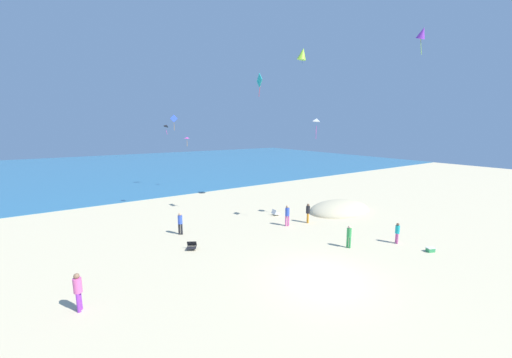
{
  "coord_description": "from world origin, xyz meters",
  "views": [
    {
      "loc": [
        -10.81,
        -9.76,
        7.66
      ],
      "look_at": [
        0.0,
        6.14,
        4.36
      ],
      "focal_mm": 20.87,
      "sensor_mm": 36.0,
      "label": 1
    }
  ],
  "objects_px": {
    "person_5": "(397,232)",
    "kite_blue": "(174,119)",
    "person_0": "(308,212)",
    "person_4": "(349,235)",
    "kite_magenta": "(187,138)",
    "cooler_box": "(430,250)",
    "person_3": "(180,222)",
    "person_2": "(78,289)",
    "kite_lime": "(302,54)",
    "kite_teal": "(259,81)",
    "person_1": "(287,214)",
    "kite_black": "(167,126)",
    "beach_chair_far_left": "(275,213)",
    "kite_white": "(317,120)",
    "kite_purple": "(422,33)",
    "beach_chair_far_right": "(192,246)"
  },
  "relations": [
    {
      "from": "person_5",
      "to": "kite_blue",
      "type": "relative_size",
      "value": 0.75
    },
    {
      "from": "person_0",
      "to": "kite_blue",
      "type": "xyz_separation_m",
      "value": [
        -3.93,
        19.97,
        7.85
      ]
    },
    {
      "from": "person_4",
      "to": "kite_magenta",
      "type": "relative_size",
      "value": 1.27
    },
    {
      "from": "cooler_box",
      "to": "person_3",
      "type": "distance_m",
      "value": 16.75
    },
    {
      "from": "person_2",
      "to": "kite_lime",
      "type": "bearing_deg",
      "value": 43.3
    },
    {
      "from": "cooler_box",
      "to": "kite_teal",
      "type": "distance_m",
      "value": 16.76
    },
    {
      "from": "person_1",
      "to": "person_3",
      "type": "xyz_separation_m",
      "value": [
        -7.66,
        2.91,
        -0.03
      ]
    },
    {
      "from": "person_0",
      "to": "person_2",
      "type": "height_order",
      "value": "person_2"
    },
    {
      "from": "cooler_box",
      "to": "kite_lime",
      "type": "xyz_separation_m",
      "value": [
        0.73,
        12.97,
        14.2
      ]
    },
    {
      "from": "person_0",
      "to": "person_4",
      "type": "bearing_deg",
      "value": 107.47
    },
    {
      "from": "cooler_box",
      "to": "kite_black",
      "type": "height_order",
      "value": "kite_black"
    },
    {
      "from": "beach_chair_far_left",
      "to": "kite_magenta",
      "type": "relative_size",
      "value": 0.55
    },
    {
      "from": "person_5",
      "to": "kite_black",
      "type": "xyz_separation_m",
      "value": [
        -9.81,
        16.86,
        7.03
      ]
    },
    {
      "from": "kite_magenta",
      "to": "kite_white",
      "type": "height_order",
      "value": "kite_white"
    },
    {
      "from": "person_3",
      "to": "kite_magenta",
      "type": "height_order",
      "value": "kite_magenta"
    },
    {
      "from": "person_2",
      "to": "kite_magenta",
      "type": "bearing_deg",
      "value": 80.01
    },
    {
      "from": "beach_chair_far_left",
      "to": "cooler_box",
      "type": "relative_size",
      "value": 1.18
    },
    {
      "from": "person_1",
      "to": "person_4",
      "type": "distance_m",
      "value": 5.59
    },
    {
      "from": "person_4",
      "to": "person_3",
      "type": "bearing_deg",
      "value": 124.16
    },
    {
      "from": "kite_teal",
      "to": "kite_purple",
      "type": "bearing_deg",
      "value": -50.5
    },
    {
      "from": "person_0",
      "to": "cooler_box",
      "type": "bearing_deg",
      "value": 137.73
    },
    {
      "from": "beach_chair_far_left",
      "to": "person_2",
      "type": "height_order",
      "value": "person_2"
    },
    {
      "from": "person_3",
      "to": "kite_blue",
      "type": "relative_size",
      "value": 0.86
    },
    {
      "from": "kite_black",
      "to": "kite_magenta",
      "type": "relative_size",
      "value": 0.8
    },
    {
      "from": "kite_blue",
      "to": "kite_white",
      "type": "distance_m",
      "value": 21.17
    },
    {
      "from": "person_3",
      "to": "person_0",
      "type": "bearing_deg",
      "value": -65.91
    },
    {
      "from": "person_0",
      "to": "kite_lime",
      "type": "xyz_separation_m",
      "value": [
        3.01,
        4.4,
        13.42
      ]
    },
    {
      "from": "person_5",
      "to": "kite_teal",
      "type": "height_order",
      "value": "kite_teal"
    },
    {
      "from": "kite_teal",
      "to": "beach_chair_far_left",
      "type": "bearing_deg",
      "value": 7.76
    },
    {
      "from": "kite_lime",
      "to": "cooler_box",
      "type": "bearing_deg",
      "value": -93.22
    },
    {
      "from": "person_0",
      "to": "person_3",
      "type": "bearing_deg",
      "value": 14.18
    },
    {
      "from": "kite_black",
      "to": "person_4",
      "type": "bearing_deg",
      "value": -67.19
    },
    {
      "from": "beach_chair_far_left",
      "to": "person_5",
      "type": "xyz_separation_m",
      "value": [
        2.79,
        -9.68,
        0.56
      ]
    },
    {
      "from": "beach_chair_far_right",
      "to": "kite_lime",
      "type": "bearing_deg",
      "value": 138.2
    },
    {
      "from": "kite_white",
      "to": "person_2",
      "type": "bearing_deg",
      "value": -171.59
    },
    {
      "from": "beach_chair_far_right",
      "to": "person_1",
      "type": "height_order",
      "value": "person_1"
    },
    {
      "from": "person_0",
      "to": "kite_magenta",
      "type": "xyz_separation_m",
      "value": [
        -2.85,
        18.61,
        5.51
      ]
    },
    {
      "from": "beach_chair_far_right",
      "to": "kite_white",
      "type": "relative_size",
      "value": 0.54
    },
    {
      "from": "person_5",
      "to": "kite_teal",
      "type": "relative_size",
      "value": 0.81
    },
    {
      "from": "kite_white",
      "to": "person_1",
      "type": "bearing_deg",
      "value": 144.73
    },
    {
      "from": "beach_chair_far_right",
      "to": "person_1",
      "type": "distance_m",
      "value": 8.06
    },
    {
      "from": "person_2",
      "to": "person_0",
      "type": "bearing_deg",
      "value": 33.0
    },
    {
      "from": "person_0",
      "to": "kite_teal",
      "type": "relative_size",
      "value": 0.91
    },
    {
      "from": "kite_blue",
      "to": "kite_black",
      "type": "bearing_deg",
      "value": -112.64
    },
    {
      "from": "kite_magenta",
      "to": "beach_chair_far_left",
      "type": "bearing_deg",
      "value": -83.06
    },
    {
      "from": "person_4",
      "to": "kite_lime",
      "type": "distance_m",
      "value": 17.17
    },
    {
      "from": "kite_blue",
      "to": "kite_purple",
      "type": "relative_size",
      "value": 1.06
    },
    {
      "from": "kite_blue",
      "to": "person_5",
      "type": "bearing_deg",
      "value": -77.76
    },
    {
      "from": "person_4",
      "to": "person_5",
      "type": "height_order",
      "value": "person_4"
    },
    {
      "from": "kite_black",
      "to": "person_5",
      "type": "bearing_deg",
      "value": -59.82
    }
  ]
}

